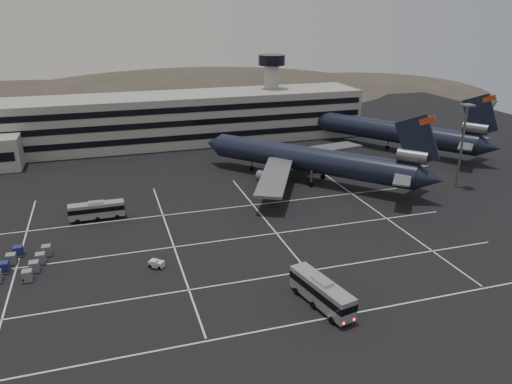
% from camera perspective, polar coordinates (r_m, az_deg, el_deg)
% --- Properties ---
extents(ground, '(260.00, 260.00, 0.00)m').
position_cam_1_polar(ground, '(81.49, -4.74, -6.93)').
color(ground, black).
rests_on(ground, ground).
extents(lane_markings, '(90.00, 55.62, 0.01)m').
position_cam_1_polar(lane_markings, '(82.30, -4.20, -6.62)').
color(lane_markings, silver).
rests_on(lane_markings, ground).
extents(terminal, '(125.00, 26.00, 24.00)m').
position_cam_1_polar(terminal, '(145.73, -12.27, 7.88)').
color(terminal, gray).
rests_on(terminal, ground).
extents(hills, '(352.00, 180.00, 44.00)m').
position_cam_1_polar(hills, '(248.09, -9.42, 8.62)').
color(hills, '#38332B').
rests_on(hills, ground).
extents(lightpole_right, '(2.40, 2.40, 18.28)m').
position_cam_1_polar(lightpole_right, '(115.62, 22.62, 6.08)').
color(lightpole_right, slate).
rests_on(lightpole_right, ground).
extents(trijet_main, '(42.72, 46.56, 18.08)m').
position_cam_1_polar(trijet_main, '(112.59, 6.40, 3.71)').
color(trijet_main, black).
rests_on(trijet_main, ground).
extents(trijet_far, '(37.78, 50.83, 18.08)m').
position_cam_1_polar(trijet_far, '(142.73, 15.31, 6.75)').
color(trijet_far, black).
rests_on(trijet_far, ground).
extents(bus_near, '(5.03, 11.63, 4.00)m').
position_cam_1_polar(bus_near, '(67.41, 7.51, -11.19)').
color(bus_near, '#94979C').
rests_on(bus_near, ground).
extents(bus_far, '(10.08, 2.65, 3.55)m').
position_cam_1_polar(bus_far, '(97.35, -17.76, -1.94)').
color(bus_far, '#94979C').
rests_on(bus_far, ground).
extents(tug_b, '(2.57, 2.44, 1.43)m').
position_cam_1_polar(tug_b, '(78.16, -11.24, -8.02)').
color(tug_b, silver).
rests_on(tug_b, ground).
extents(uld_cluster, '(8.43, 11.17, 1.64)m').
position_cam_1_polar(uld_cluster, '(84.37, -25.12, -7.34)').
color(uld_cluster, '#2D2D30').
rests_on(uld_cluster, ground).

